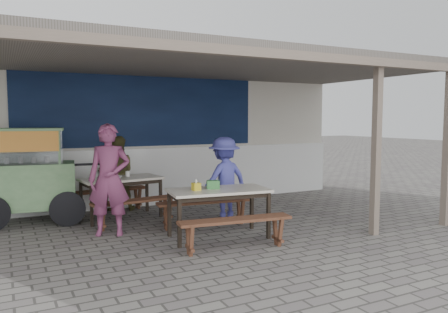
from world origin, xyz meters
name	(u,v)px	position (x,y,z in m)	size (l,w,h in m)	color
ground	(215,239)	(0.00, 0.00, 0.00)	(60.00, 60.00, 0.00)	slate
back_wall	(144,123)	(0.00, 3.58, 1.72)	(9.00, 1.28, 3.50)	beige
warung_roof	(192,64)	(0.02, 0.90, 2.71)	(9.00, 4.21, 2.81)	#635B55
table_left	(121,182)	(-0.92, 2.01, 0.67)	(1.49, 0.90, 0.75)	silver
bench_left_street	(136,206)	(-0.83, 1.36, 0.34)	(1.53, 0.48, 0.45)	brown
bench_left_wall	(109,195)	(-1.01, 2.66, 0.34)	(1.53, 0.48, 0.45)	brown
table_right	(218,194)	(0.09, 0.05, 0.67)	(1.59, 0.93, 0.75)	silver
bench_right_street	(235,226)	(0.00, -0.65, 0.34)	(1.63, 0.47, 0.45)	brown
bench_right_wall	(205,207)	(0.17, 0.75, 0.34)	(1.63, 0.47, 0.45)	brown
vendor_cart	(30,172)	(-2.42, 2.30, 0.90)	(2.13, 1.00, 1.66)	#79A36C
patron_street_side	(109,180)	(-1.36, 0.97, 0.87)	(0.64, 0.42, 1.75)	#7B375C
patron_wall_side	(117,173)	(-0.82, 2.75, 0.74)	(0.72, 0.56, 1.48)	#4C4823
patron_right_table	(224,179)	(0.68, 1.02, 0.75)	(0.97, 0.56, 1.50)	#4A4CAE
tissue_box	(196,187)	(-0.25, 0.11, 0.81)	(0.11, 0.11, 0.11)	gold
donation_box	(213,185)	(0.03, 0.13, 0.81)	(0.19, 0.13, 0.13)	#367B3B
condiment_jar	(128,174)	(-0.76, 2.15, 0.80)	(0.09, 0.09, 0.10)	silver
condiment_bowl	(116,177)	(-1.02, 1.95, 0.78)	(0.21, 0.21, 0.05)	white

